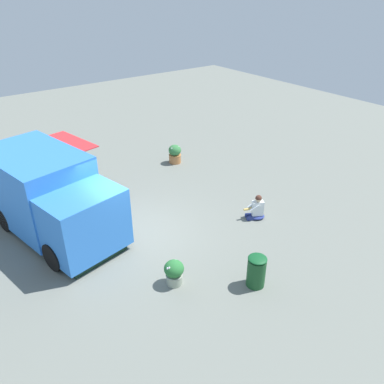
{
  "coord_description": "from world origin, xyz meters",
  "views": [
    {
      "loc": [
        -9.13,
        4.48,
        7.08
      ],
      "look_at": [
        -0.64,
        -1.88,
        1.21
      ],
      "focal_mm": 35.8,
      "sensor_mm": 36.0,
      "label": 1
    }
  ],
  "objects_px": {
    "planter_flowering_near": "(175,154)",
    "trash_bin": "(256,271)",
    "food_truck": "(50,198)",
    "planter_flowering_far": "(174,272)",
    "person_customer": "(257,209)"
  },
  "relations": [
    {
      "from": "planter_flowering_near",
      "to": "trash_bin",
      "type": "height_order",
      "value": "trash_bin"
    },
    {
      "from": "food_truck",
      "to": "trash_bin",
      "type": "distance_m",
      "value": 6.6
    },
    {
      "from": "food_truck",
      "to": "planter_flowering_near",
      "type": "distance_m",
      "value": 6.47
    },
    {
      "from": "planter_flowering_far",
      "to": "food_truck",
      "type": "bearing_deg",
      "value": 21.02
    },
    {
      "from": "planter_flowering_far",
      "to": "trash_bin",
      "type": "height_order",
      "value": "trash_bin"
    },
    {
      "from": "person_customer",
      "to": "trash_bin",
      "type": "xyz_separation_m",
      "value": [
        -2.32,
        2.37,
        0.12
      ]
    },
    {
      "from": "food_truck",
      "to": "person_customer",
      "type": "distance_m",
      "value": 6.66
    },
    {
      "from": "trash_bin",
      "to": "person_customer",
      "type": "bearing_deg",
      "value": -45.6
    },
    {
      "from": "food_truck",
      "to": "trash_bin",
      "type": "relative_size",
      "value": 5.72
    },
    {
      "from": "person_customer",
      "to": "planter_flowering_far",
      "type": "xyz_separation_m",
      "value": [
        -0.99,
        4.06,
        0.05
      ]
    },
    {
      "from": "planter_flowering_far",
      "to": "person_customer",
      "type": "bearing_deg",
      "value": -76.26
    },
    {
      "from": "food_truck",
      "to": "planter_flowering_far",
      "type": "height_order",
      "value": "food_truck"
    },
    {
      "from": "person_customer",
      "to": "food_truck",
      "type": "bearing_deg",
      "value": 59.87
    },
    {
      "from": "person_customer",
      "to": "planter_flowering_near",
      "type": "distance_m",
      "value": 5.39
    },
    {
      "from": "planter_flowering_near",
      "to": "planter_flowering_far",
      "type": "distance_m",
      "value": 7.76
    }
  ]
}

